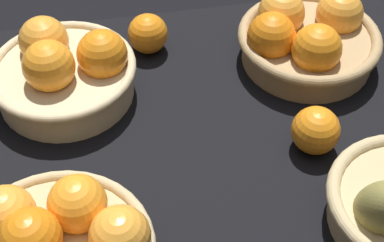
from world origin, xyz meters
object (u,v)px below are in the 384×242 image
basket_far_right (306,38)px  loose_orange_front_gap (316,130)px  basket_far_left (64,71)px  loose_orange_back_gap (148,34)px

basket_far_right → loose_orange_front_gap: (-4.87, -19.69, -0.92)cm
basket_far_right → loose_orange_front_gap: basket_far_right is taller
basket_far_right → basket_far_left: (-40.66, -0.89, 0.20)cm
loose_orange_front_gap → loose_orange_back_gap: size_ratio=1.03×
basket_far_left → basket_far_right: bearing=1.2°
loose_orange_front_gap → loose_orange_back_gap: 34.54cm
basket_far_right → loose_orange_front_gap: 20.31cm
basket_far_right → loose_orange_front_gap: size_ratio=3.35×
basket_far_left → loose_orange_back_gap: 16.79cm
loose_orange_front_gap → loose_orange_back_gap: loose_orange_front_gap is taller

